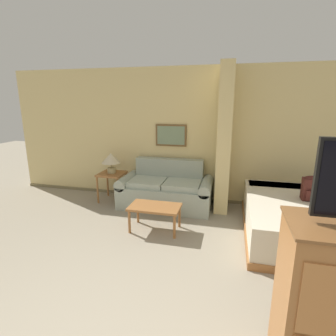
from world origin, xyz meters
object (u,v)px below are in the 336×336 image
coffee_table (155,209)px  bed (305,219)px  couch (166,190)px  backpack (313,188)px  table_lamp (111,159)px

coffee_table → bed: size_ratio=0.37×
couch → backpack: 2.46m
couch → bed: 2.38m
couch → backpack: backpack is taller
couch → table_lamp: size_ratio=4.33×
backpack → coffee_table: bearing=-168.8°
coffee_table → table_lamp: table_lamp is taller
bed → backpack: bearing=54.0°
bed → backpack: 0.47m
table_lamp → bed: (3.40, -0.68, -0.58)m
couch → table_lamp: bearing=179.3°
table_lamp → bed: bearing=-11.2°
couch → backpack: size_ratio=4.69×
table_lamp → backpack: 3.53m
coffee_table → backpack: bearing=11.2°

